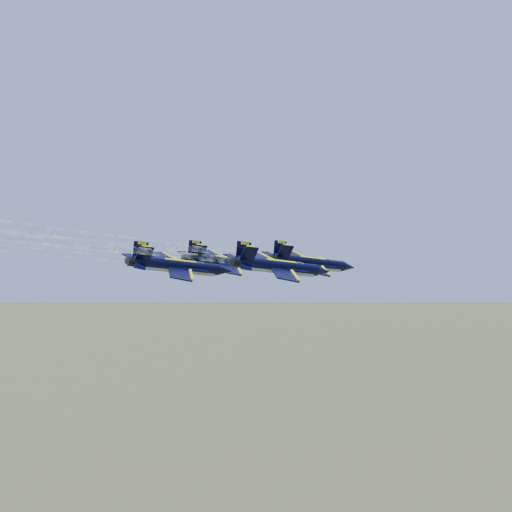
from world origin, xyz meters
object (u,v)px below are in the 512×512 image
Objects in this scene: jet_slot at (179,266)px; jet_left at (227,262)px; jet_right at (280,266)px; jet_lead at (311,263)px.

jet_left is at bearing 126.28° from jet_slot.
jet_right is 1.00× the size of jet_slot.
jet_left is 1.00× the size of jet_right.
jet_left and jet_slot have the same top height.
jet_right is 12.71m from jet_slot.
jet_left is (-10.32, -6.07, 0.00)m from jet_lead.
jet_lead is 20.19m from jet_slot.
jet_slot is (3.18, -12.81, 0.00)m from jet_left.
jet_right is at bearing -51.26° from jet_lead.
jet_lead and jet_left have the same top height.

